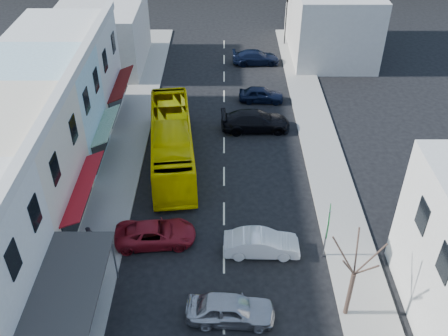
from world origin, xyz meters
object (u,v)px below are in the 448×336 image
(car_red, at_px, (155,233))
(traffic_signal, at_px, (286,21))
(car_white, at_px, (261,244))
(pedestrian_left, at_px, (90,238))
(bus, at_px, (172,143))
(car_silver, at_px, (230,310))
(street_tree, at_px, (354,274))
(direction_sign, at_px, (326,235))

(car_red, distance_m, traffic_signal, 32.31)
(car_white, xyz_separation_m, pedestrian_left, (-10.00, 0.20, 0.30))
(car_red, bearing_deg, bus, -7.37)
(car_silver, distance_m, street_tree, 6.44)
(car_white, height_order, traffic_signal, traffic_signal)
(car_silver, xyz_separation_m, car_white, (1.86, 4.70, 0.00))
(direction_sign, bearing_deg, traffic_signal, 101.98)
(street_tree, bearing_deg, direction_sign, 96.95)
(car_silver, bearing_deg, pedestrian_left, 61.53)
(car_silver, bearing_deg, car_white, -19.03)
(bus, xyz_separation_m, car_white, (5.97, -9.35, -0.85))
(bus, xyz_separation_m, traffic_signal, (10.38, 21.98, 1.09))
(car_white, distance_m, car_red, 6.37)
(car_red, xyz_separation_m, street_tree, (10.41, -5.34, 2.39))
(car_red, distance_m, street_tree, 11.94)
(bus, bearing_deg, pedestrian_left, -120.40)
(car_white, relative_size, street_tree, 0.71)
(car_white, relative_size, pedestrian_left, 2.59)
(street_tree, relative_size, traffic_signal, 1.17)
(pedestrian_left, xyz_separation_m, direction_sign, (13.61, -0.52, 0.76))
(street_tree, bearing_deg, pedestrian_left, 161.85)
(direction_sign, bearing_deg, bus, 148.14)
(car_white, xyz_separation_m, street_tree, (4.11, -4.42, 2.39))
(car_white, relative_size, direction_sign, 1.25)
(car_silver, bearing_deg, bus, 18.88)
(car_white, bearing_deg, bus, 33.22)
(car_red, height_order, direction_sign, direction_sign)
(bus, distance_m, car_silver, 14.67)
(car_silver, relative_size, street_tree, 0.71)
(car_red, xyz_separation_m, traffic_signal, (10.71, 30.42, 1.94))
(pedestrian_left, relative_size, traffic_signal, 0.32)
(bus, height_order, traffic_signal, traffic_signal)
(pedestrian_left, relative_size, direction_sign, 0.48)
(car_white, relative_size, traffic_signal, 0.83)
(traffic_signal, bearing_deg, pedestrian_left, 46.64)
(traffic_signal, bearing_deg, street_tree, 70.99)
(car_red, bearing_deg, traffic_signal, -24.54)
(car_silver, relative_size, pedestrian_left, 2.59)
(traffic_signal, bearing_deg, car_white, 63.46)
(car_red, bearing_deg, car_silver, -146.80)
(bus, relative_size, car_silver, 2.64)
(car_red, relative_size, pedestrian_left, 2.71)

